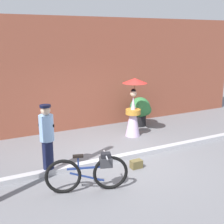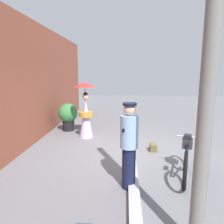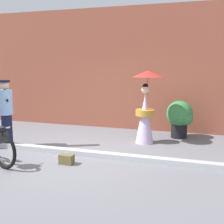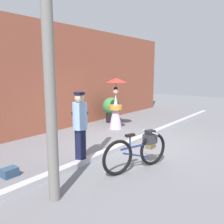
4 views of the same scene
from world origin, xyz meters
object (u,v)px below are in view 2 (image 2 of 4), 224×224
person_officer (129,144)px  utility_pole (210,56)px  potted_plant_by_door (69,115)px  backpack_on_pavement (153,147)px  bicycle_near_officer (186,157)px  person_with_parasol (86,110)px

person_officer → utility_pole: bearing=-149.7°
person_officer → potted_plant_by_door: 4.66m
potted_plant_by_door → backpack_on_pavement: potted_plant_by_door is taller
person_officer → backpack_on_pavement: (2.02, -0.74, -0.79)m
potted_plant_by_door → utility_pole: size_ratio=0.22×
bicycle_near_officer → potted_plant_by_door: 4.97m
person_officer → backpack_on_pavement: 2.29m
potted_plant_by_door → backpack_on_pavement: (-2.04, -3.02, -0.50)m
person_with_parasol → potted_plant_by_door: (0.82, 0.84, -0.35)m
bicycle_near_officer → backpack_on_pavement: bicycle_near_officer is taller
person_with_parasol → potted_plant_by_door: bearing=45.6°
potted_plant_by_door → backpack_on_pavement: 3.68m
person_with_parasol → backpack_on_pavement: (-1.21, -2.18, -0.85)m
bicycle_near_officer → person_with_parasol: size_ratio=0.89×
person_with_parasol → utility_pole: utility_pole is taller
bicycle_near_officer → potted_plant_by_door: potted_plant_by_door is taller
potted_plant_by_door → person_officer: bearing=-150.7°
person_with_parasol → potted_plant_by_door: 1.23m
backpack_on_pavement → bicycle_near_officer: bearing=-160.9°
person_with_parasol → backpack_on_pavement: person_with_parasol is taller
potted_plant_by_door → bicycle_near_officer: bearing=-134.8°
potted_plant_by_door → utility_pole: 6.55m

